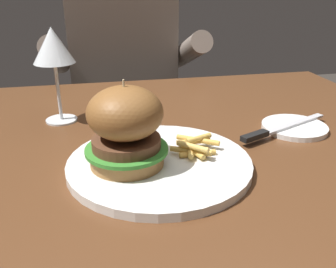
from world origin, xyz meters
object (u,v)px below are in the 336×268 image
at_px(main_plate, 160,164).
at_px(burger_sandwich, 126,127).
at_px(wine_glass, 53,48).
at_px(bread_plate, 294,127).
at_px(diner_person, 125,108).
at_px(table_knife, 278,129).

height_order(main_plate, burger_sandwich, burger_sandwich).
relative_size(main_plate, wine_glass, 1.52).
relative_size(wine_glass, bread_plate, 1.51).
distance_m(bread_plate, diner_person, 0.78).
distance_m(main_plate, bread_plate, 0.31).
distance_m(wine_glass, table_knife, 0.46).
bearing_deg(wine_glass, table_knife, -22.04).
xyz_separation_m(main_plate, wine_glass, (-0.16, 0.25, 0.14)).
bearing_deg(bread_plate, main_plate, -160.81).
height_order(burger_sandwich, diner_person, diner_person).
xyz_separation_m(burger_sandwich, wine_glass, (-0.11, 0.25, 0.08)).
bearing_deg(main_plate, bread_plate, 19.19).
height_order(wine_glass, diner_person, diner_person).
height_order(table_knife, diner_person, diner_person).
bearing_deg(burger_sandwich, main_plate, 3.30).
bearing_deg(main_plate, burger_sandwich, -176.70).
bearing_deg(diner_person, table_knife, -72.83).
relative_size(main_plate, table_knife, 1.35).
bearing_deg(burger_sandwich, diner_person, 85.13).
bearing_deg(table_knife, main_plate, -161.68).
distance_m(burger_sandwich, table_knife, 0.31).
bearing_deg(diner_person, bread_plate, -68.98).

